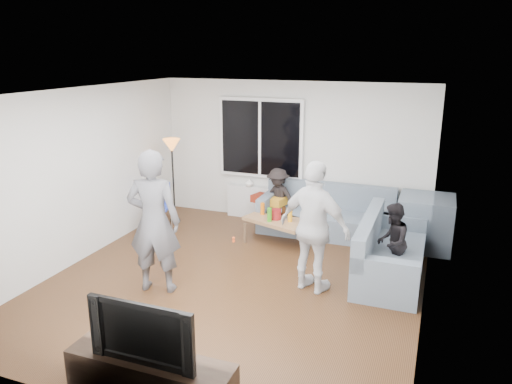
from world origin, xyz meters
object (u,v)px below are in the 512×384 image
at_px(sofa_back_section, 326,211).
at_px(spectator_back, 278,198).
at_px(side_chair, 158,208).
at_px(player_right, 315,228).
at_px(television, 147,328).
at_px(floor_lamp, 173,181).
at_px(coffee_table, 278,230).
at_px(player_left, 154,222).
at_px(tv_console, 151,379).
at_px(spectator_right, 392,242).
at_px(sofa_right_section, 392,248).

height_order(sofa_back_section, spectator_back, spectator_back).
bearing_deg(side_chair, player_right, -38.56).
bearing_deg(television, side_chair, 120.75).
xyz_separation_m(floor_lamp, television, (2.30, -4.44, -0.04)).
distance_m(sofa_back_section, coffee_table, 0.94).
xyz_separation_m(player_left, tv_console, (1.12, -1.92, -0.74)).
xyz_separation_m(player_left, spectator_back, (0.75, 2.88, -0.41)).
bearing_deg(player_left, spectator_back, -117.58).
xyz_separation_m(player_right, spectator_back, (-1.21, 2.14, -0.34)).
xyz_separation_m(spectator_right, spectator_back, (-2.14, 1.44, -0.00)).
bearing_deg(coffee_table, tv_console, -87.99).
bearing_deg(spectator_right, sofa_back_section, -136.90).
xyz_separation_m(sofa_back_section, coffee_table, (-0.66, -0.62, -0.22)).
height_order(player_left, tv_console, player_left).
height_order(sofa_back_section, television, television).
distance_m(player_right, tv_console, 2.86).
distance_m(side_chair, spectator_back, 2.15).
bearing_deg(player_right, spectator_right, -124.22).
bearing_deg(player_right, player_left, 39.06).
xyz_separation_m(sofa_right_section, floor_lamp, (-4.07, 0.97, 0.36)).
bearing_deg(spectator_back, tv_console, -67.10).
height_order(sofa_right_section, spectator_back, spectator_back).
bearing_deg(spectator_back, spectator_right, -15.36).
distance_m(spectator_right, spectator_back, 2.58).
relative_size(floor_lamp, player_right, 0.88).
height_order(player_left, spectator_back, player_left).
bearing_deg(sofa_right_section, coffee_table, 70.60).
relative_size(coffee_table, television, 1.06).
height_order(player_left, television, player_left).
height_order(sofa_back_section, player_left, player_left).
bearing_deg(sofa_right_section, tv_console, 152.93).
relative_size(sofa_right_section, player_right, 1.13).
xyz_separation_m(sofa_right_section, television, (-1.77, -3.47, 0.31)).
distance_m(side_chair, spectator_right, 4.10).
relative_size(sofa_back_section, coffee_table, 2.09).
height_order(player_left, spectator_right, player_left).
bearing_deg(sofa_right_section, player_left, 118.09).
distance_m(sofa_back_section, player_right, 2.19).
bearing_deg(spectator_right, floor_lamp, -103.44).
bearing_deg(spectator_right, tv_console, -26.40).
relative_size(side_chair, spectator_back, 0.78).
bearing_deg(tv_console, spectator_right, 62.20).
bearing_deg(sofa_right_section, television, 152.93).
bearing_deg(television, coffee_table, 92.01).
relative_size(floor_lamp, television, 1.50).
xyz_separation_m(spectator_back, tv_console, (0.37, -4.80, -0.33)).
distance_m(player_left, player_right, 2.10).
height_order(floor_lamp, television, floor_lamp).
bearing_deg(spectator_right, television, -26.40).
xyz_separation_m(sofa_back_section, side_chair, (-2.82, -0.91, 0.01)).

